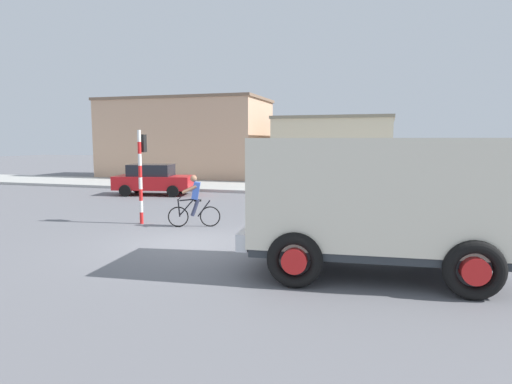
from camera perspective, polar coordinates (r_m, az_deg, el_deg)
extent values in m
plane|color=slate|center=(12.42, -8.42, -6.63)|extent=(120.00, 120.00, 0.00)
cube|color=#ADADA8|center=(25.49, 4.96, 0.47)|extent=(80.00, 5.00, 0.16)
cube|color=silver|center=(9.62, 15.60, 0.17)|extent=(5.40, 2.94, 2.20)
cube|color=#2D3338|center=(9.82, 15.38, -6.68)|extent=(5.29, 2.88, 0.16)
cube|color=silver|center=(9.97, -0.32, -5.17)|extent=(0.45, 2.39, 0.36)
cube|color=black|center=(9.74, 0.54, 3.42)|extent=(0.30, 2.13, 0.70)
torus|color=black|center=(8.63, 5.03, -8.80)|extent=(1.12, 0.33, 1.10)
cylinder|color=red|center=(8.63, 5.03, -8.80)|extent=(0.52, 0.34, 0.50)
torus|color=black|center=(11.10, 6.60, -5.30)|extent=(1.12, 0.33, 1.10)
cylinder|color=red|center=(11.10, 6.60, -5.30)|extent=(0.52, 0.34, 0.50)
torus|color=black|center=(8.87, 26.47, -9.07)|extent=(1.12, 0.33, 1.10)
cylinder|color=red|center=(8.87, 26.47, -9.07)|extent=(0.52, 0.34, 0.50)
torus|color=black|center=(11.29, 23.20, -5.61)|extent=(1.12, 0.33, 1.10)
cylinder|color=red|center=(11.29, 23.20, -5.61)|extent=(0.52, 0.34, 0.50)
torus|color=black|center=(14.76, -10.05, -3.18)|extent=(0.65, 0.27, 0.68)
torus|color=black|center=(14.68, -5.96, -3.17)|extent=(0.65, 0.27, 0.68)
cylinder|color=black|center=(14.64, -8.74, -1.00)|extent=(0.58, 0.25, 0.09)
cylinder|color=black|center=(14.68, -8.96, -1.95)|extent=(0.49, 0.22, 0.57)
cylinder|color=black|center=(14.64, -6.77, -2.13)|extent=(0.43, 0.19, 0.57)
cylinder|color=black|center=(14.71, -9.97, -2.05)|extent=(0.10, 0.07, 0.59)
cylinder|color=black|center=(14.66, -9.90, -0.83)|extent=(0.20, 0.48, 0.03)
cube|color=black|center=(14.62, -7.58, -1.09)|extent=(0.27, 0.20, 0.06)
cube|color=#3351A8|center=(14.58, -7.79, 0.19)|extent=(0.39, 0.40, 0.59)
sphere|color=#9E7051|center=(14.54, -8.09, 1.75)|extent=(0.22, 0.22, 0.22)
cylinder|color=#2D334C|center=(14.56, -7.91, -2.05)|extent=(0.33, 0.22, 0.57)
cylinder|color=#9E7051|center=(14.43, -8.64, 0.31)|extent=(0.49, 0.25, 0.29)
cylinder|color=#2D334C|center=(14.75, -7.85, -1.93)|extent=(0.33, 0.22, 0.57)
cylinder|color=#9E7051|center=(14.75, -8.53, 0.45)|extent=(0.49, 0.25, 0.29)
cylinder|color=red|center=(15.62, -14.62, -3.28)|extent=(0.12, 0.12, 0.40)
cylinder|color=white|center=(15.55, -14.66, -1.82)|extent=(0.12, 0.12, 0.40)
cylinder|color=red|center=(15.50, -14.71, -0.36)|extent=(0.12, 0.12, 0.40)
cylinder|color=white|center=(15.46, -14.75, 1.11)|extent=(0.12, 0.12, 0.40)
cylinder|color=red|center=(15.43, -14.79, 2.59)|extent=(0.12, 0.12, 0.40)
cylinder|color=white|center=(15.40, -14.84, 4.07)|extent=(0.12, 0.12, 0.40)
cylinder|color=red|center=(15.39, -14.88, 5.56)|extent=(0.12, 0.12, 0.40)
cylinder|color=white|center=(15.39, -14.93, 7.05)|extent=(0.12, 0.12, 0.40)
cube|color=black|center=(15.54, -14.55, 6.13)|extent=(0.24, 0.20, 0.60)
sphere|color=orange|center=(15.65, -14.32, 6.14)|extent=(0.14, 0.14, 0.14)
cube|color=red|center=(23.62, -13.07, 1.21)|extent=(4.26, 2.45, 0.70)
cube|color=black|center=(23.61, -13.45, 2.78)|extent=(2.44, 1.85, 0.60)
cylinder|color=black|center=(24.10, -9.61, 0.56)|extent=(0.62, 0.29, 0.60)
cylinder|color=black|center=(22.48, -10.73, 0.10)|extent=(0.62, 0.29, 0.60)
cylinder|color=black|center=(24.86, -15.13, 0.61)|extent=(0.62, 0.29, 0.60)
cylinder|color=black|center=(23.29, -16.60, 0.16)|extent=(0.62, 0.29, 0.60)
cube|color=tan|center=(33.87, -9.07, 6.66)|extent=(11.91, 6.27, 5.70)
cube|color=#775E4C|center=(33.99, -9.16, 11.64)|extent=(12.14, 6.40, 0.20)
cube|color=beige|center=(31.47, 10.38, 5.26)|extent=(7.50, 7.91, 4.19)
cube|color=gray|center=(31.49, 10.47, 9.26)|extent=(7.65, 8.07, 0.20)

